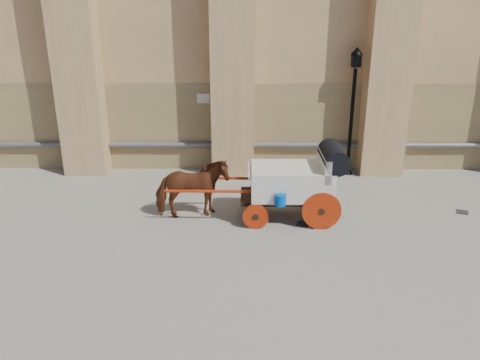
{
  "coord_description": "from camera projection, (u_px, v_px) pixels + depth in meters",
  "views": [
    {
      "loc": [
        -0.67,
        -11.72,
        5.25
      ],
      "look_at": [
        -0.74,
        -0.16,
        1.07
      ],
      "focal_mm": 35.0,
      "sensor_mm": 36.0,
      "label": 1
    }
  ],
  "objects": [
    {
      "name": "horse",
      "position": [
        192.0,
        189.0,
        12.41
      ],
      "size": [
        2.05,
        1.24,
        1.62
      ],
      "primitive_type": "imported",
      "rotation": [
        0.0,
        0.0,
        1.77
      ],
      "color": "#5D2A13",
      "rests_on": "ground"
    },
    {
      "name": "street_lamp",
      "position": [
        352.0,
        109.0,
        15.31
      ],
      "size": [
        0.39,
        0.39,
        4.21
      ],
      "color": "black",
      "rests_on": "ground"
    },
    {
      "name": "ground",
      "position": [
        267.0,
        215.0,
        12.81
      ],
      "size": [
        90.0,
        90.0,
        0.0
      ],
      "primitive_type": "plane",
      "color": "slate",
      "rests_on": "ground"
    },
    {
      "name": "drain_grate_near",
      "position": [
        303.0,
        224.0,
        12.24
      ],
      "size": [
        0.41,
        0.41,
        0.01
      ],
      "primitive_type": "cube",
      "rotation": [
        0.0,
        0.0,
        -0.36
      ],
      "color": "black",
      "rests_on": "ground"
    },
    {
      "name": "drain_grate_far",
      "position": [
        462.0,
        212.0,
        12.97
      ],
      "size": [
        0.42,
        0.42,
        0.01
      ],
      "primitive_type": "cube",
      "rotation": [
        0.0,
        0.0,
        -0.39
      ],
      "color": "black",
      "rests_on": "ground"
    },
    {
      "name": "carriage",
      "position": [
        297.0,
        180.0,
        12.26
      ],
      "size": [
        4.66,
        1.65,
        2.03
      ],
      "rotation": [
        0.0,
        0.0,
        -0.01
      ],
      "color": "black",
      "rests_on": "ground"
    }
  ]
}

